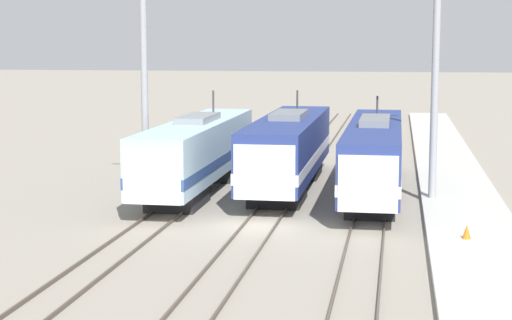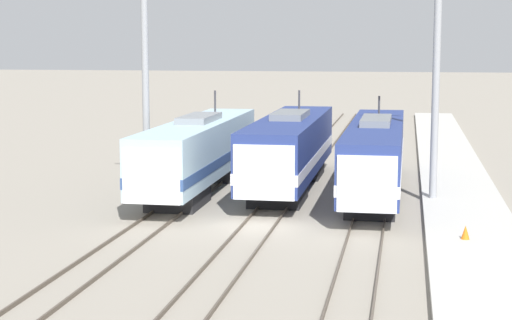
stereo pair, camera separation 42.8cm
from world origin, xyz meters
The scene contains 11 objects.
ground_plane centered at (0.00, 0.00, 0.00)m, with size 400.00×400.00×0.00m, color gray.
rail_pair_far_left centered at (-4.78, 0.00, 0.07)m, with size 1.51×120.00×0.15m.
rail_pair_center centered at (0.00, 0.00, 0.07)m, with size 1.51×120.00×0.15m.
rail_pair_far_right centered at (4.78, 0.00, 0.07)m, with size 1.51×120.00×0.15m.
locomotive_far_left centered at (-4.78, 7.92, 2.16)m, with size 2.93×18.06×5.31m.
locomotive_center centered at (0.00, 9.66, 2.22)m, with size 3.14×17.81×5.28m.
locomotive_far_right centered at (4.78, 8.44, 2.16)m, with size 2.81×19.38×5.05m.
catenary_tower_left centered at (-7.30, 6.97, 6.65)m, with size 2.39×0.37×12.98m.
catenary_tower_right centered at (7.76, 6.97, 6.65)m, with size 2.39×0.37×12.98m.
platform centered at (9.25, 0.00, 0.15)m, with size 4.00×120.00×0.30m.
traffic_cone centered at (8.80, -2.17, 0.58)m, with size 0.35×0.35×0.56m.
Camera 1 is at (5.95, -36.72, 8.16)m, focal length 60.00 mm.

